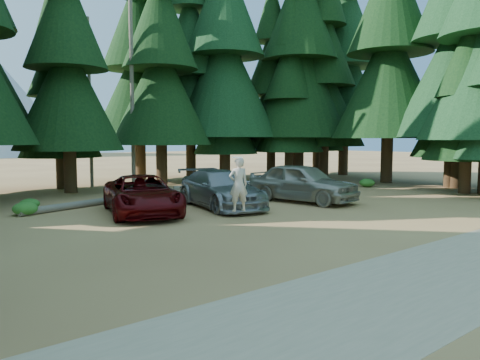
{
  "coord_description": "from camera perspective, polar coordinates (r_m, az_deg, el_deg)",
  "views": [
    {
      "loc": [
        -12.02,
        -11.33,
        2.92
      ],
      "look_at": [
        -0.2,
        3.12,
        1.25
      ],
      "focal_mm": 35.0,
      "sensor_mm": 36.0,
      "label": 1
    }
  ],
  "objects": [
    {
      "name": "red_pickup",
      "position": [
        18.36,
        -11.85,
        -1.78
      ],
      "size": [
        4.05,
        5.92,
        1.5
      ],
      "primitive_type": "imported",
      "rotation": [
        0.0,
        0.0,
        -0.31
      ],
      "color": "#510609",
      "rests_on": "ground"
    },
    {
      "name": "shrub_right",
      "position": [
        26.17,
        1.96,
        -0.69
      ],
      "size": [
        1.01,
        1.01,
        0.56
      ],
      "primitive_type": "ellipsoid",
      "color": "#317122",
      "rests_on": "ground"
    },
    {
      "name": "silver_minivan_right",
      "position": [
        21.66,
        7.61,
        -0.31
      ],
      "size": [
        2.94,
        5.51,
        1.78
      ],
      "primitive_type": "imported",
      "rotation": [
        0.0,
        0.0,
        0.17
      ],
      "color": "#A6A294",
      "rests_on": "ground"
    },
    {
      "name": "shrub_edge_east",
      "position": [
        29.15,
        15.24,
        -0.32
      ],
      "size": [
        0.92,
        0.92,
        0.5
      ],
      "primitive_type": "ellipsoid",
      "color": "#317122",
      "rests_on": "ground"
    },
    {
      "name": "log_mid",
      "position": [
        24.02,
        -7.15,
        -1.54
      ],
      "size": [
        3.79,
        0.43,
        0.31
      ],
      "primitive_type": "cylinder",
      "rotation": [
        0.0,
        1.57,
        0.03
      ],
      "color": "#6A6054",
      "rests_on": "ground"
    },
    {
      "name": "shrub_far_right",
      "position": [
        26.53,
        5.65,
        -0.59
      ],
      "size": [
        1.08,
        1.08,
        0.6
      ],
      "primitive_type": "ellipsoid",
      "color": "#317122",
      "rests_on": "ground"
    },
    {
      "name": "forest_belt_north",
      "position": [
        29.09,
        -14.65,
        -0.82
      ],
      "size": [
        36.0,
        7.0,
        22.0
      ],
      "primitive_type": null,
      "color": "black",
      "rests_on": "ground"
    },
    {
      "name": "ground",
      "position": [
        16.77,
        7.34,
        -4.95
      ],
      "size": [
        160.0,
        160.0,
        0.0
      ],
      "primitive_type": "plane",
      "color": "#976A40",
      "rests_on": "ground"
    },
    {
      "name": "shrub_center_left",
      "position": [
        21.57,
        -6.61,
        -1.97
      ],
      "size": [
        1.0,
        1.0,
        0.55
      ],
      "primitive_type": "ellipsoid",
      "color": "#317122",
      "rests_on": "ground"
    },
    {
      "name": "log_left",
      "position": [
        20.4,
        -20.45,
        -3.03
      ],
      "size": [
        3.99,
        1.49,
        0.29
      ],
      "primitive_type": "cylinder",
      "rotation": [
        0.0,
        1.57,
        0.3
      ],
      "color": "#6A6054",
      "rests_on": "ground"
    },
    {
      "name": "log_right",
      "position": [
        26.74,
        -3.26,
        -0.85
      ],
      "size": [
        4.55,
        1.59,
        0.3
      ],
      "primitive_type": "cylinder",
      "rotation": [
        0.0,
        1.57,
        -0.28
      ],
      "color": "#6A6054",
      "rests_on": "ground"
    },
    {
      "name": "snag_back",
      "position": [
        29.47,
        -17.84,
        8.91
      ],
      "size": [
        0.2,
        0.2,
        10.0
      ],
      "primitive_type": "cylinder",
      "color": "#6A6054",
      "rests_on": "ground"
    },
    {
      "name": "shrub_far_left",
      "position": [
        19.57,
        -24.73,
        -3.19
      ],
      "size": [
        0.92,
        0.92,
        0.51
      ],
      "primitive_type": "ellipsoid",
      "color": "#317122",
      "rests_on": "ground"
    },
    {
      "name": "silver_minivan_center",
      "position": [
        19.77,
        -2.36,
        -1.09
      ],
      "size": [
        3.25,
        5.75,
        1.57
      ],
      "primitive_type": "imported",
      "rotation": [
        0.0,
        0.0,
        -0.2
      ],
      "color": "#919599",
      "rests_on": "ground"
    },
    {
      "name": "frisbee_player",
      "position": [
        16.41,
        -0.19,
        -0.52
      ],
      "size": [
        0.81,
        0.66,
        1.92
      ],
      "rotation": [
        0.0,
        0.0,
        2.8
      ],
      "color": "beige",
      "rests_on": "ground"
    },
    {
      "name": "shrub_center_right",
      "position": [
        23.82,
        -13.47,
        -1.36
      ],
      "size": [
        1.07,
        1.07,
        0.59
      ],
      "primitive_type": "ellipsoid",
      "color": "#317122",
      "rests_on": "ground"
    },
    {
      "name": "forest_belt_east",
      "position": [
        31.64,
        21.52,
        -0.55
      ],
      "size": [
        6.0,
        22.0,
        22.0
      ],
      "primitive_type": null,
      "color": "black",
      "rests_on": "ground"
    },
    {
      "name": "snag_front",
      "position": [
        29.0,
        -13.04,
        11.07
      ],
      "size": [
        0.24,
        0.24,
        12.0
      ],
      "primitive_type": "cylinder",
      "color": "#6A6054",
      "rests_on": "ground"
    },
    {
      "name": "shrub_left",
      "position": [
        21.14,
        -24.29,
        -2.68
      ],
      "size": [
        0.8,
        0.8,
        0.44
      ],
      "primitive_type": "ellipsoid",
      "color": "#317122",
      "rests_on": "ground"
    }
  ]
}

